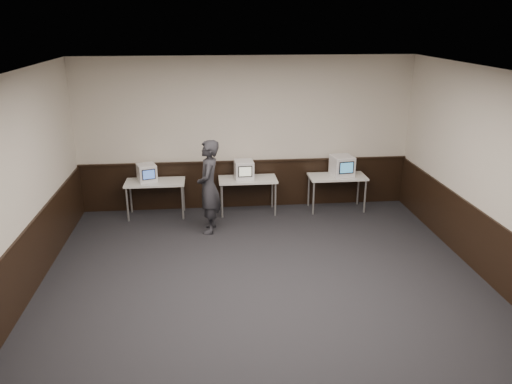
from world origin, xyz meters
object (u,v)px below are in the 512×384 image
(emac_left, at_px, (147,173))
(emac_right, at_px, (342,166))
(desk_left, at_px, (155,185))
(desk_center, at_px, (248,182))
(emac_center, at_px, (244,170))
(desk_right, at_px, (337,179))
(person, at_px, (209,187))

(emac_left, bearing_deg, emac_right, -18.36)
(desk_left, xyz_separation_m, emac_left, (-0.15, 0.03, 0.25))
(desk_center, bearing_deg, emac_center, 168.67)
(desk_right, bearing_deg, person, -161.63)
(desk_right, relative_size, emac_left, 2.57)
(emac_left, height_order, emac_center, emac_center)
(desk_right, bearing_deg, emac_left, 179.63)
(emac_right, bearing_deg, desk_left, 172.20)
(desk_left, bearing_deg, emac_center, 0.47)
(desk_right, relative_size, person, 0.67)
(emac_left, bearing_deg, emac_center, -18.50)
(person, bearing_deg, desk_center, 144.06)
(emac_left, bearing_deg, desk_center, -18.91)
(desk_left, height_order, desk_center, same)
(desk_center, distance_m, desk_right, 1.90)
(desk_right, relative_size, emac_right, 2.35)
(desk_center, distance_m, emac_center, 0.27)
(desk_center, relative_size, emac_center, 2.79)
(desk_center, bearing_deg, desk_right, 0.00)
(emac_center, bearing_deg, person, -131.86)
(desk_center, relative_size, emac_left, 2.57)
(desk_left, relative_size, emac_center, 2.79)
(desk_left, distance_m, desk_center, 1.90)
(desk_center, relative_size, person, 0.67)
(emac_center, xyz_separation_m, emac_right, (2.07, -0.00, 0.02))
(desk_right, xyz_separation_m, person, (-2.71, -0.90, 0.22))
(desk_center, bearing_deg, person, -131.97)
(desk_right, bearing_deg, desk_center, 180.00)
(desk_left, relative_size, emac_right, 2.35)
(desk_center, bearing_deg, desk_left, 180.00)
(desk_right, distance_m, emac_center, 1.99)
(desk_left, height_order, emac_center, emac_center)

